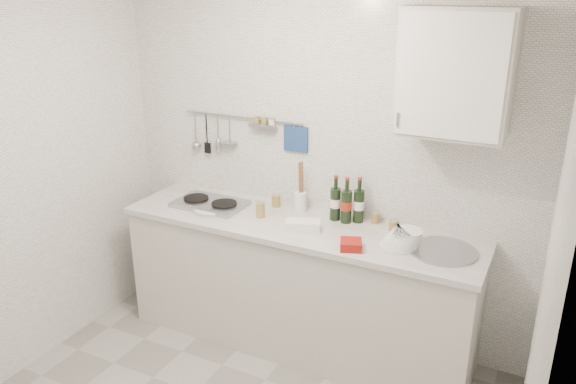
# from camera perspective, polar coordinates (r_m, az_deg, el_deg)

# --- Properties ---
(back_wall) EXTENTS (3.00, 0.02, 2.50)m
(back_wall) POSITION_cam_1_polar(r_m,az_deg,el_deg) (3.86, 3.02, 2.90)
(back_wall) COLOR silver
(back_wall) RESTS_ON floor
(wall_right) EXTENTS (0.02, 2.80, 2.50)m
(wall_right) POSITION_cam_1_polar(r_m,az_deg,el_deg) (2.29, 24.08, -11.90)
(wall_right) COLOR silver
(wall_right) RESTS_ON floor
(counter) EXTENTS (2.44, 0.64, 0.96)m
(counter) POSITION_cam_1_polar(r_m,az_deg,el_deg) (3.94, 1.11, -9.70)
(counter) COLOR #B8B3AA
(counter) RESTS_ON floor
(wall_rail) EXTENTS (0.98, 0.09, 0.34)m
(wall_rail) POSITION_cam_1_polar(r_m,az_deg,el_deg) (4.05, -4.91, 6.27)
(wall_rail) COLOR #93969B
(wall_rail) RESTS_ON back_wall
(wall_cabinet) EXTENTS (0.60, 0.38, 0.70)m
(wall_cabinet) POSITION_cam_1_polar(r_m,az_deg,el_deg) (3.28, 16.74, 11.52)
(wall_cabinet) COLOR #B8B3AA
(wall_cabinet) RESTS_ON back_wall
(plate_stack_hob) EXTENTS (0.29, 0.29, 0.02)m
(plate_stack_hob) POSITION_cam_1_polar(r_m,az_deg,el_deg) (3.97, -7.63, -1.60)
(plate_stack_hob) COLOR #435299
(plate_stack_hob) RESTS_ON counter
(plate_stack_sink) EXTENTS (0.25, 0.23, 0.12)m
(plate_stack_sink) POSITION_cam_1_polar(r_m,az_deg,el_deg) (3.44, 11.59, -4.69)
(plate_stack_sink) COLOR white
(plate_stack_sink) RESTS_ON counter
(wine_bottles) EXTENTS (0.23, 0.12, 0.31)m
(wine_bottles) POSITION_cam_1_polar(r_m,az_deg,el_deg) (3.72, 6.01, -0.76)
(wine_bottles) COLOR black
(wine_bottles) RESTS_ON counter
(butter_dish) EXTENTS (0.24, 0.19, 0.07)m
(butter_dish) POSITION_cam_1_polar(r_m,az_deg,el_deg) (3.61, 1.51, -3.43)
(butter_dish) COLOR white
(butter_dish) RESTS_ON counter
(strawberry_punnet) EXTENTS (0.17, 0.17, 0.05)m
(strawberry_punnet) POSITION_cam_1_polar(r_m,az_deg,el_deg) (3.38, 6.42, -5.35)
(strawberry_punnet) COLOR #AA1A12
(strawberry_punnet) RESTS_ON counter
(utensil_crock) EXTENTS (0.09, 0.09, 0.37)m
(utensil_crock) POSITION_cam_1_polar(r_m,az_deg,el_deg) (3.90, 1.26, -0.71)
(utensil_crock) COLOR white
(utensil_crock) RESTS_ON counter
(jar_a) EXTENTS (0.06, 0.06, 0.09)m
(jar_a) POSITION_cam_1_polar(r_m,az_deg,el_deg) (3.98, -1.22, -0.85)
(jar_a) COLOR olive
(jar_a) RESTS_ON counter
(jar_b) EXTENTS (0.06, 0.06, 0.08)m
(jar_b) POSITION_cam_1_polar(r_m,az_deg,el_deg) (3.76, 8.88, -2.56)
(jar_b) COLOR olive
(jar_b) RESTS_ON counter
(jar_c) EXTENTS (0.07, 0.07, 0.08)m
(jar_c) POSITION_cam_1_polar(r_m,az_deg,el_deg) (3.66, 10.73, -3.34)
(jar_c) COLOR olive
(jar_c) RESTS_ON counter
(jar_d) EXTENTS (0.06, 0.06, 0.11)m
(jar_d) POSITION_cam_1_polar(r_m,az_deg,el_deg) (3.80, -2.82, -1.78)
(jar_d) COLOR olive
(jar_d) RESTS_ON counter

